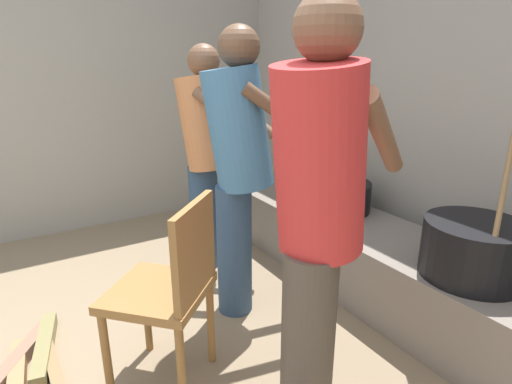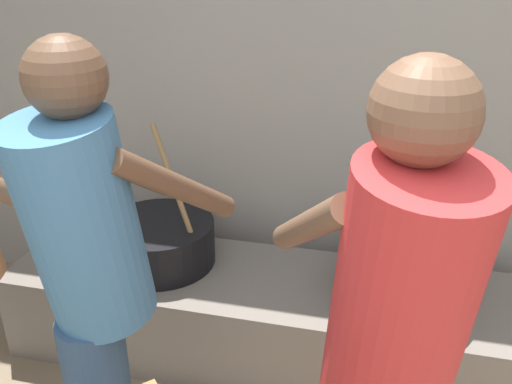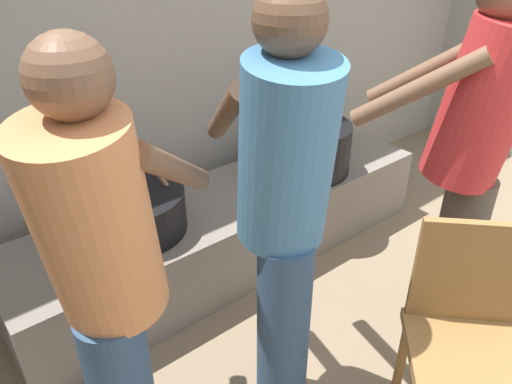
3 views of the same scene
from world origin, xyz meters
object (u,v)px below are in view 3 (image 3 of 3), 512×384
Objects in this scene: cooking_pot_secondary at (131,211)px; cook_in_orange_shirt at (106,274)px; cooking_pot_main at (309,147)px; chair_brown_wood at (468,337)px; cook_in_blue_shirt at (285,202)px; cook_in_red_shirt at (473,145)px.

cooking_pot_secondary is 0.95m from cook_in_orange_shirt.
cook_in_orange_shirt is at bearing -154.64° from cooking_pot_main.
cook_in_orange_shirt reaches higher than chair_brown_wood.
cook_in_blue_shirt reaches higher than cooking_pot_main.
cooking_pot_main is 0.48× the size of cook_in_orange_shirt.
cook_in_orange_shirt is at bearing -118.24° from cooking_pot_secondary.
chair_brown_wood is at bearing -32.86° from cook_in_orange_shirt.
cook_in_blue_shirt is 1.81× the size of chair_brown_wood.
cooking_pot_secondary is (-1.07, 0.08, -0.04)m from cooking_pot_main.
cook_in_orange_shirt is at bearing 170.49° from cook_in_red_shirt.
cook_in_red_shirt is 0.75m from chair_brown_wood.
cook_in_orange_shirt reaches higher than cooking_pot_main.
cook_in_orange_shirt is 1.20m from chair_brown_wood.
cook_in_red_shirt reaches higher than cook_in_blue_shirt.
cook_in_blue_shirt is 0.60m from cook_in_orange_shirt.
cook_in_orange_shirt reaches higher than cooking_pot_secondary.
cooking_pot_main is at bearing 68.08° from chair_brown_wood.
cook_in_red_shirt is 1.47m from cook_in_orange_shirt.
cooking_pot_secondary is 0.41× the size of cook_in_red_shirt.
chair_brown_wood is at bearing -56.30° from cook_in_blue_shirt.
cooking_pot_secondary reaches higher than chair_brown_wood.
cook_in_blue_shirt is at bearing -7.28° from cook_in_orange_shirt.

